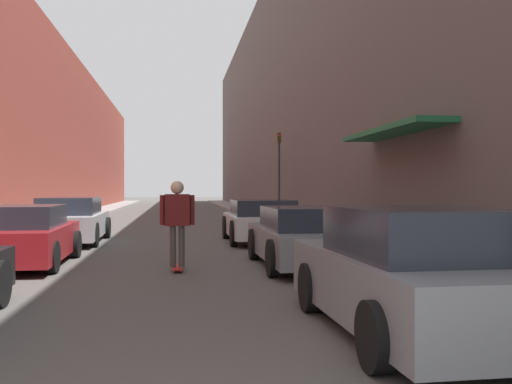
{
  "coord_description": "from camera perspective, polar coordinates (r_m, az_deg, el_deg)",
  "views": [
    {
      "loc": [
        0.31,
        -1.08,
        1.59
      ],
      "look_at": [
        2.24,
        12.79,
        1.49
      ],
      "focal_mm": 40.0,
      "sensor_mm": 36.0,
      "label": 1
    }
  ],
  "objects": [
    {
      "name": "ground",
      "position": [
        27.4,
        -8.57,
        -2.92
      ],
      "size": [
        144.52,
        144.52,
        0.0
      ],
      "primitive_type": "plane",
      "color": "#4C4947"
    },
    {
      "name": "curb_strip_left",
      "position": [
        34.33,
        -16.42,
        -2.16
      ],
      "size": [
        1.8,
        65.69,
        0.12
      ],
      "color": "gray",
      "rests_on": "ground"
    },
    {
      "name": "building_row_right",
      "position": [
        35.14,
        4.3,
        9.4
      ],
      "size": [
        4.9,
        65.69,
        14.16
      ],
      "color": "#564C47",
      "rests_on": "ground"
    },
    {
      "name": "parked_car_right_2",
      "position": [
        16.72,
        0.55,
        -2.93
      ],
      "size": [
        2.05,
        4.0,
        1.24
      ],
      "color": "silver",
      "rests_on": "ground"
    },
    {
      "name": "parked_car_left_2",
      "position": [
        17.32,
        -17.99,
        -2.76
      ],
      "size": [
        1.86,
        4.51,
        1.32
      ],
      "color": "#B7B7BC",
      "rests_on": "ground"
    },
    {
      "name": "skateboarder",
      "position": [
        11.01,
        -7.88,
        -2.35
      ],
      "size": [
        0.66,
        0.78,
        1.72
      ],
      "color": "#B2231E",
      "rests_on": "ground"
    },
    {
      "name": "parked_car_right_1",
      "position": [
        11.53,
        4.86,
        -4.55
      ],
      "size": [
        1.88,
        4.09,
        1.21
      ],
      "color": "gray",
      "rests_on": "ground"
    },
    {
      "name": "parked_car_left_1",
      "position": [
        12.57,
        -22.52,
        -4.14
      ],
      "size": [
        1.94,
        3.98,
        1.24
      ],
      "color": "maroon",
      "rests_on": "ground"
    },
    {
      "name": "parked_car_right_0",
      "position": [
        6.47,
        15.76,
        -7.91
      ],
      "size": [
        1.95,
        3.97,
        1.38
      ],
      "color": "gray",
      "rests_on": "ground"
    },
    {
      "name": "building_row_left",
      "position": [
        34.99,
        -21.16,
        5.61
      ],
      "size": [
        4.9,
        65.69,
        9.56
      ],
      "color": "brown",
      "rests_on": "ground"
    },
    {
      "name": "traffic_light",
      "position": [
        25.58,
        2.32,
        2.49
      ],
      "size": [
        0.16,
        0.22,
        3.93
      ],
      "color": "#2D2D2D",
      "rests_on": "curb_strip_right"
    },
    {
      "name": "curb_strip_right",
      "position": [
        34.25,
        -0.45,
        -2.15
      ],
      "size": [
        1.8,
        65.69,
        0.12
      ],
      "color": "gray",
      "rests_on": "ground"
    }
  ]
}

